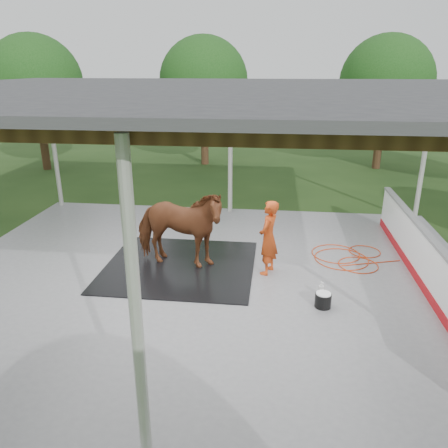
# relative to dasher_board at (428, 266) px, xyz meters

# --- Properties ---
(ground) EXTENTS (100.00, 100.00, 0.00)m
(ground) POSITION_rel_dasher_board_xyz_m (-4.60, 0.00, -0.59)
(ground) COLOR #1E3814
(concrete_slab) EXTENTS (12.00, 10.00, 0.05)m
(concrete_slab) POSITION_rel_dasher_board_xyz_m (-4.60, 0.00, -0.57)
(concrete_slab) COLOR slate
(concrete_slab) RESTS_ON ground
(pavilion_structure) EXTENTS (12.60, 10.60, 4.05)m
(pavilion_structure) POSITION_rel_dasher_board_xyz_m (-4.60, -0.00, 3.37)
(pavilion_structure) COLOR beige
(pavilion_structure) RESTS_ON ground
(dasher_board) EXTENTS (0.16, 8.00, 1.15)m
(dasher_board) POSITION_rel_dasher_board_xyz_m (0.00, 0.00, 0.00)
(dasher_board) COLOR #A60D14
(dasher_board) RESTS_ON concrete_slab
(tree_belt) EXTENTS (28.00, 28.00, 5.80)m
(tree_belt) POSITION_rel_dasher_board_xyz_m (-4.30, 0.90, 3.20)
(tree_belt) COLOR #382314
(tree_belt) RESTS_ON ground
(rubber_mat) EXTENTS (3.43, 3.22, 0.03)m
(rubber_mat) POSITION_rel_dasher_board_xyz_m (-5.33, 0.52, -0.53)
(rubber_mat) COLOR black
(rubber_mat) RESTS_ON concrete_slab
(horse) EXTENTS (2.33, 1.31, 1.87)m
(horse) POSITION_rel_dasher_board_xyz_m (-5.33, 0.52, 0.42)
(horse) COLOR brown
(horse) RESTS_ON rubber_mat
(handler) EXTENTS (0.59, 0.72, 1.70)m
(handler) POSITION_rel_dasher_board_xyz_m (-3.30, 0.44, 0.31)
(handler) COLOR #CA4215
(handler) RESTS_ON concrete_slab
(wash_bucket) EXTENTS (0.32, 0.32, 0.30)m
(wash_bucket) POSITION_rel_dasher_board_xyz_m (-2.18, -0.94, -0.39)
(wash_bucket) COLOR black
(wash_bucket) RESTS_ON concrete_slab
(soap_bottle_a) EXTENTS (0.18, 0.18, 0.33)m
(soap_bottle_a) POSITION_rel_dasher_board_xyz_m (-2.18, -0.53, -0.38)
(soap_bottle_a) COLOR silver
(soap_bottle_a) RESTS_ON concrete_slab
(soap_bottle_b) EXTENTS (0.09, 0.09, 0.17)m
(soap_bottle_b) POSITION_rel_dasher_board_xyz_m (-2.14, -0.90, -0.46)
(soap_bottle_b) COLOR #338CD8
(soap_bottle_b) RESTS_ON concrete_slab
(hose_coil) EXTENTS (2.08, 1.69, 0.02)m
(hose_coil) POSITION_rel_dasher_board_xyz_m (-1.40, 1.47, -0.53)
(hose_coil) COLOR #BC350D
(hose_coil) RESTS_ON concrete_slab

